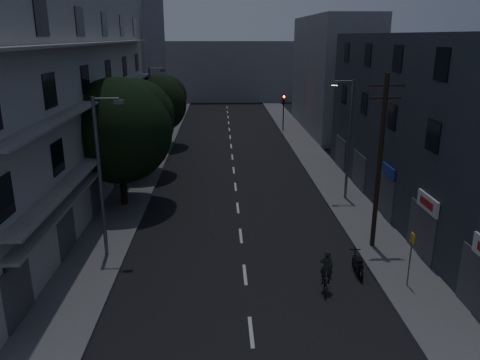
{
  "coord_description": "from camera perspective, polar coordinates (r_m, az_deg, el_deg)",
  "views": [
    {
      "loc": [
        -1.07,
        -13.32,
        10.83
      ],
      "look_at": [
        0.0,
        12.0,
        3.0
      ],
      "focal_mm": 35.0,
      "sensor_mm": 36.0,
      "label": 1
    }
  ],
  "objects": [
    {
      "name": "street_lamp_left_far",
      "position": [
        43.79,
        -10.62,
        8.7
      ],
      "size": [
        1.51,
        0.25,
        8.0
      ],
      "color": "#505157",
      "rests_on": "sidewalk_left"
    },
    {
      "name": "street_lamp_right",
      "position": [
        31.92,
        12.99,
        5.47
      ],
      "size": [
        1.51,
        0.25,
        8.0
      ],
      "color": "slate",
      "rests_on": "sidewalk_right"
    },
    {
      "name": "cyclist",
      "position": [
        21.31,
        10.42,
        -11.62
      ],
      "size": [
        0.84,
        1.64,
        1.98
      ],
      "rotation": [
        0.0,
        0.0,
        -0.19
      ],
      "color": "black",
      "rests_on": "ground"
    },
    {
      "name": "utility_pole",
      "position": [
        24.59,
        16.67,
        2.4
      ],
      "size": [
        1.8,
        0.24,
        9.0
      ],
      "color": "black",
      "rests_on": "sidewalk_right"
    },
    {
      "name": "ground",
      "position": [
        39.84,
        -0.79,
        1.4
      ],
      "size": [
        160.0,
        160.0,
        0.0
      ],
      "primitive_type": "plane",
      "color": "black",
      "rests_on": "ground"
    },
    {
      "name": "tree_far",
      "position": [
        47.71,
        -9.94,
        9.4
      ],
      "size": [
        5.73,
        5.73,
        7.09
      ],
      "color": "black",
      "rests_on": "sidewalk_left"
    },
    {
      "name": "traffic_signal_far_right",
      "position": [
        55.12,
        5.34,
        9.04
      ],
      "size": [
        0.28,
        0.37,
        4.1
      ],
      "color": "black",
      "rests_on": "sidewalk_right"
    },
    {
      "name": "building_right",
      "position": [
        30.75,
        22.89,
        5.83
      ],
      "size": [
        6.19,
        28.0,
        11.0
      ],
      "color": "#282D36",
      "rests_on": "ground"
    },
    {
      "name": "lane_markings",
      "position": [
        45.88,
        -1.02,
        3.52
      ],
      "size": [
        0.15,
        60.5,
        0.01
      ],
      "color": "beige",
      "rests_on": "ground"
    },
    {
      "name": "motorcycle",
      "position": [
        23.09,
        14.15,
        -10.09
      ],
      "size": [
        0.52,
        1.82,
        1.17
      ],
      "rotation": [
        0.0,
        0.0,
        -0.03
      ],
      "color": "black",
      "rests_on": "ground"
    },
    {
      "name": "sidewalk_right",
      "position": [
        40.72,
        9.82,
        1.6
      ],
      "size": [
        3.0,
        90.0,
        0.15
      ],
      "primitive_type": "cube",
      "color": "#565659",
      "rests_on": "ground"
    },
    {
      "name": "sidewalk_left",
      "position": [
        40.32,
        -11.51,
        1.35
      ],
      "size": [
        3.0,
        90.0,
        0.15
      ],
      "primitive_type": "cube",
      "color": "#565659",
      "rests_on": "ground"
    },
    {
      "name": "building_far_right",
      "position": [
        57.01,
        11.1,
        12.51
      ],
      "size": [
        6.0,
        20.0,
        13.0
      ],
      "primitive_type": "cube",
      "color": "slate",
      "rests_on": "ground"
    },
    {
      "name": "street_lamp_left_near",
      "position": [
        23.61,
        -16.5,
        1.14
      ],
      "size": [
        1.51,
        0.25,
        8.0
      ],
      "color": "slate",
      "rests_on": "sidewalk_left"
    },
    {
      "name": "building_far_left",
      "position": [
        62.35,
        -12.92,
        14.16
      ],
      "size": [
        6.0,
        20.0,
        16.0
      ],
      "primitive_type": "cube",
      "color": "slate",
      "rests_on": "ground"
    },
    {
      "name": "building_far_end",
      "position": [
        83.53,
        -1.73,
        13.17
      ],
      "size": [
        24.0,
        8.0,
        10.0
      ],
      "primitive_type": "cube",
      "color": "slate",
      "rests_on": "ground"
    },
    {
      "name": "tree_mid",
      "position": [
        37.74,
        -12.25,
        7.1
      ],
      "size": [
        5.64,
        5.64,
        6.94
      ],
      "color": "black",
      "rests_on": "sidewalk_left"
    },
    {
      "name": "building_left",
      "position": [
        33.39,
        -21.78,
        9.37
      ],
      "size": [
        7.0,
        36.0,
        14.0
      ],
      "color": "#A8A8A3",
      "rests_on": "ground"
    },
    {
      "name": "traffic_signal_far_left",
      "position": [
        55.36,
        -8.37,
        8.97
      ],
      "size": [
        0.28,
        0.37,
        4.1
      ],
      "color": "black",
      "rests_on": "sidewalk_left"
    },
    {
      "name": "bus_stop_sign",
      "position": [
        21.95,
        20.13,
        -8.0
      ],
      "size": [
        0.06,
        0.35,
        2.52
      ],
      "color": "#595B60",
      "rests_on": "sidewalk_right"
    },
    {
      "name": "tree_near",
      "position": [
        30.74,
        -14.39,
        6.34
      ],
      "size": [
        6.72,
        6.72,
        8.29
      ],
      "color": "black",
      "rests_on": "sidewalk_left"
    }
  ]
}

